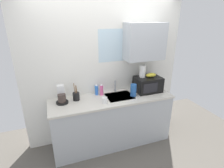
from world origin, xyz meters
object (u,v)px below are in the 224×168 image
banana_bunch (151,75)px  paper_towel_roll (142,71)px  dish_soap_bottle_blue (97,90)px  coffee_maker (62,96)px  dish_soap_bottle_pink (102,90)px  utensil_crock (76,96)px  microwave (148,84)px  cereal_canister (133,90)px  mug_white (105,100)px

banana_bunch → paper_towel_roll: size_ratio=0.91×
dish_soap_bottle_blue → coffee_maker: bearing=-170.3°
coffee_maker → dish_soap_bottle_pink: (0.68, 0.06, -0.01)m
dish_soap_bottle_pink → coffee_maker: bearing=-174.9°
paper_towel_roll → utensil_crock: paper_towel_roll is taller
dish_soap_bottle_pink → dish_soap_bottle_blue: 0.09m
microwave → dish_soap_bottle_blue: bearing=170.0°
cereal_canister → dish_soap_bottle_blue: bearing=155.9°
microwave → mug_white: 0.91m
microwave → coffee_maker: coffee_maker is taller
coffee_maker → dish_soap_bottle_blue: bearing=9.7°
banana_bunch → utensil_crock: 1.37m
microwave → paper_towel_roll: (-0.10, 0.05, 0.24)m
banana_bunch → dish_soap_bottle_pink: (-0.90, 0.12, -0.21)m
coffee_maker → utensil_crock: utensil_crock is taller
coffee_maker → mug_white: (0.64, -0.25, -0.06)m
coffee_maker → dish_soap_bottle_blue: 0.61m
coffee_maker → mug_white: bearing=-21.2°
paper_towel_roll → dish_soap_bottle_pink: bearing=174.7°
microwave → paper_towel_roll: size_ratio=2.09×
paper_towel_roll → microwave: bearing=-27.4°
coffee_maker → dish_soap_bottle_pink: 0.68m
coffee_maker → cereal_canister: 1.20m
coffee_maker → mug_white: coffee_maker is taller
microwave → banana_bunch: size_ratio=2.30×
cereal_canister → paper_towel_roll: bearing=32.0°
microwave → dish_soap_bottle_pink: size_ratio=2.16×
dish_soap_bottle_blue → utensil_crock: utensil_crock is taller
mug_white → dish_soap_bottle_blue: bearing=96.1°
microwave → utensil_crock: utensil_crock is taller
cereal_canister → utensil_crock: utensil_crock is taller
paper_towel_roll → mug_white: paper_towel_roll is taller
microwave → cereal_canister: bearing=-163.8°
dish_soap_bottle_blue → mug_white: 0.36m
paper_towel_roll → coffee_maker: (-1.42, 0.01, -0.28)m
microwave → mug_white: bearing=-168.0°
dish_soap_bottle_pink → mug_white: (-0.04, -0.31, -0.05)m
banana_bunch → dish_soap_bottle_blue: 1.01m
paper_towel_roll → cereal_canister: (-0.24, -0.15, -0.27)m
paper_towel_roll → utensil_crock: size_ratio=0.74×
banana_bunch → dish_soap_bottle_pink: banana_bunch is taller
paper_towel_roll → banana_bunch: bearing=-18.4°
microwave → cereal_canister: microwave is taller
microwave → banana_bunch: (0.05, 0.00, 0.17)m
dish_soap_bottle_blue → mug_white: bearing=-83.9°
dish_soap_bottle_pink → cereal_canister: same height
microwave → coffee_maker: size_ratio=1.64×
coffee_maker → cereal_canister: bearing=-7.6°
paper_towel_roll → cereal_canister: size_ratio=1.04×
banana_bunch → coffee_maker: banana_bunch is taller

